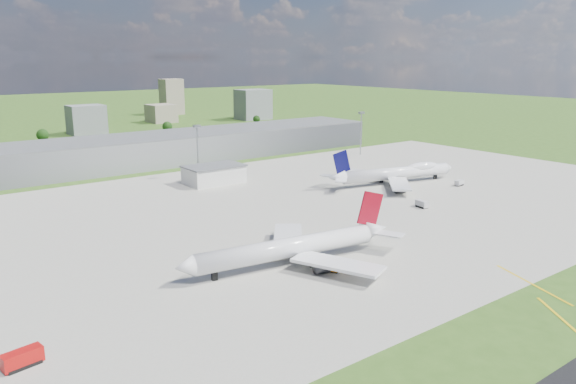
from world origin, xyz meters
TOP-DOWN VIEW (x-y plane):
  - ground at (0.00, 150.00)m, footprint 1400.00×1400.00m
  - apron at (10.00, 40.00)m, footprint 360.00×190.00m
  - terminal at (0.00, 165.00)m, footprint 300.00×42.00m
  - ops_building at (10.00, 100.00)m, footprint 26.00×16.00m
  - mast_center at (10.00, 115.00)m, footprint 3.50×2.00m
  - mast_east at (120.00, 115.00)m, footprint 3.50×2.00m
  - airliner_red_twin at (-25.08, -6.02)m, footprint 67.72×52.35m
  - airliner_blue_quad at (77.31, 47.84)m, footprint 67.63×52.23m
  - fire_truck at (-99.90, -17.66)m, footprint 7.84×4.03m
  - tug_yellow at (-19.78, -17.50)m, footprint 3.58×3.04m
  - van_white_near at (52.53, 12.22)m, footprint 3.20×5.80m
  - van_white_far at (96.66, 26.99)m, footprint 5.25×3.01m
  - bldg_c at (20.00, 310.00)m, footprint 26.00×20.00m
  - bldg_ce at (100.00, 350.00)m, footprint 22.00×24.00m
  - bldg_e at (180.00, 320.00)m, footprint 30.00×22.00m
  - bldg_tall_e at (140.00, 410.00)m, footprint 20.00×18.00m
  - tree_c at (-20.00, 280.00)m, footprint 8.10×8.10m
  - tree_e at (70.00, 275.00)m, footprint 7.65×7.65m
  - tree_far_e at (160.00, 285.00)m, footprint 6.30×6.30m

SIDE VIEW (x-z plane):
  - ground at x=0.00m, z-range 0.00..0.00m
  - apron at x=10.00m, z-range 0.00..0.08m
  - tug_yellow at x=-19.78m, z-range 0.05..1.64m
  - van_white_far at x=96.66m, z-range 0.01..2.57m
  - van_white_near at x=52.53m, z-range 0.01..2.78m
  - fire_truck at x=-99.90m, z-range 0.00..3.33m
  - ops_building at x=10.00m, z-range 0.00..8.00m
  - tree_far_e at x=160.00m, z-range 0.68..8.38m
  - airliner_red_twin at x=-25.08m, z-range -4.35..14.25m
  - airliner_blue_quad at x=77.31m, z-range -3.96..13.87m
  - tree_e at x=70.00m, z-range 0.84..10.19m
  - tree_c at x=-20.00m, z-range 0.89..10.79m
  - terminal at x=0.00m, z-range 0.00..15.00m
  - bldg_ce at x=100.00m, z-range 0.00..16.00m
  - bldg_c at x=20.00m, z-range 0.00..22.00m
  - bldg_e at x=180.00m, z-range 0.00..28.00m
  - mast_center at x=10.00m, z-range 4.76..30.66m
  - mast_east at x=120.00m, z-range 4.76..30.66m
  - bldg_tall_e at x=140.00m, z-range 0.00..36.00m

